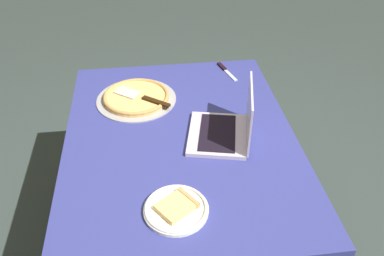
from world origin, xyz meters
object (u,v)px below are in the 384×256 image
dining_table (181,147)px  pizza_plate (176,208)px  laptop (228,128)px  table_knife (225,70)px  pizza_tray (136,97)px

dining_table → pizza_plate: pizza_plate is taller
dining_table → laptop: size_ratio=3.76×
dining_table → table_knife: size_ratio=6.43×
laptop → pizza_tray: (0.33, 0.38, -0.03)m
pizza_tray → laptop: bearing=-131.6°
dining_table → pizza_plate: 0.42m
dining_table → pizza_tray: 0.36m
pizza_plate → table_knife: 1.01m
dining_table → pizza_tray: pizza_tray is taller
pizza_plate → table_knife: size_ratio=1.13×
pizza_plate → dining_table: bearing=-7.8°
pizza_plate → table_knife: (0.95, -0.35, -0.01)m
pizza_plate → table_knife: pizza_plate is taller
laptop → pizza_plate: laptop is taller
pizza_tray → table_knife: size_ratio=1.91×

